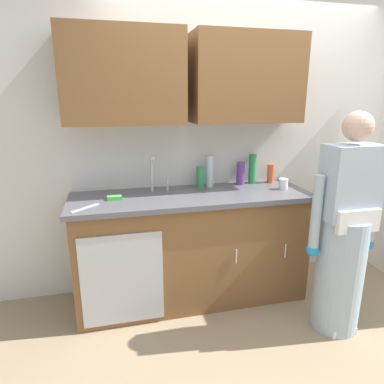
{
  "coord_description": "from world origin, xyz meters",
  "views": [
    {
      "loc": [
        -1.18,
        -1.88,
        1.7
      ],
      "look_at": [
        -0.58,
        0.55,
        1.0
      ],
      "focal_mm": 31.6,
      "sensor_mm": 36.0,
      "label": 1
    }
  ],
  "objects": [
    {
      "name": "cup_by_sink",
      "position": [
        0.25,
        0.67,
        0.99
      ],
      "size": [
        0.08,
        0.08,
        0.09
      ],
      "primitive_type": "cylinder",
      "color": "white",
      "rests_on": "countertop"
    },
    {
      "name": "sponge",
      "position": [
        -1.17,
        0.69,
        0.96
      ],
      "size": [
        0.11,
        0.07,
        0.03
      ],
      "primitive_type": "cube",
      "color": "#4CBF4C",
      "rests_on": "countertop"
    },
    {
      "name": "bottle_soap",
      "position": [
        -0.43,
        0.88,
        1.03
      ],
      "size": [
        0.07,
        0.07,
        0.19
      ],
      "primitive_type": "cylinder",
      "color": "#2D8C4C",
      "rests_on": "countertop"
    },
    {
      "name": "bottle_dish_liquid",
      "position": [
        -0.04,
        0.91,
        1.04
      ],
      "size": [
        0.07,
        0.07,
        0.21
      ],
      "primitive_type": "cylinder",
      "color": "#66388C",
      "rests_on": "countertop"
    },
    {
      "name": "knife_on_counter",
      "position": [
        -1.38,
        0.52,
        0.94
      ],
      "size": [
        0.19,
        0.18,
        0.01
      ],
      "primitive_type": "cube",
      "rotation": [
        0.0,
        0.0,
        3.88
      ],
      "color": "silver",
      "rests_on": "countertop"
    },
    {
      "name": "sink",
      "position": [
        -0.82,
        0.71,
        0.93
      ],
      "size": [
        0.5,
        0.36,
        0.35
      ],
      "color": "#B7BABF",
      "rests_on": "counter_cabinet"
    },
    {
      "name": "bottle_water_short",
      "position": [
        -0.34,
        0.9,
        1.08
      ],
      "size": [
        0.07,
        0.07,
        0.28
      ],
      "primitive_type": "cylinder",
      "color": "silver",
      "rests_on": "countertop"
    },
    {
      "name": "counter_cabinet",
      "position": [
        -0.55,
        0.7,
        0.45
      ],
      "size": [
        1.9,
        0.62,
        0.9
      ],
      "color": "brown",
      "rests_on": "ground"
    },
    {
      "name": "countertop",
      "position": [
        -0.55,
        0.7,
        0.92
      ],
      "size": [
        1.96,
        0.66,
        0.04
      ],
      "primitive_type": "cube",
      "color": "#595960",
      "rests_on": "counter_cabinet"
    },
    {
      "name": "bottle_water_tall",
      "position": [
        0.26,
        0.92,
        1.03
      ],
      "size": [
        0.06,
        0.06,
        0.17
      ],
      "primitive_type": "cylinder",
      "color": "#E05933",
      "rests_on": "countertop"
    },
    {
      "name": "person_at_sink",
      "position": [
        0.41,
        0.04,
        0.69
      ],
      "size": [
        0.55,
        0.34,
        1.62
      ],
      "color": "white",
      "rests_on": "ground"
    },
    {
      "name": "kitchen_wall_with_uppers",
      "position": [
        -0.14,
        0.99,
        1.48
      ],
      "size": [
        4.8,
        0.44,
        2.7
      ],
      "color": "silver",
      "rests_on": "ground"
    },
    {
      "name": "bottle_cleaner_spray",
      "position": [
        0.08,
        0.93,
        1.07
      ],
      "size": [
        0.07,
        0.07,
        0.27
      ],
      "primitive_type": "cylinder",
      "color": "#2D8C4C",
      "rests_on": "countertop"
    },
    {
      "name": "ground_plane",
      "position": [
        0.0,
        0.0,
        0.0
      ],
      "size": [
        9.0,
        9.0,
        0.0
      ],
      "primitive_type": "plane",
      "color": "#998466"
    }
  ]
}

